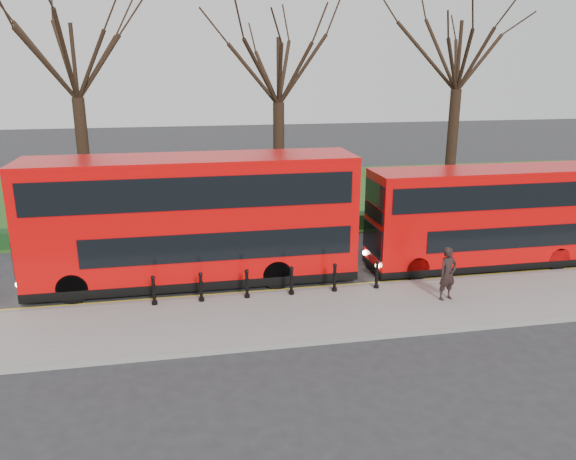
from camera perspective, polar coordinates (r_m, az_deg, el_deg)
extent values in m
plane|color=#28282B|center=(21.45, -1.53, -5.60)|extent=(120.00, 120.00, 0.00)
cube|color=gray|center=(18.71, -0.01, -8.76)|extent=(60.00, 4.00, 0.15)
cube|color=slate|center=(20.51, -1.07, -6.43)|extent=(60.00, 0.25, 0.16)
cube|color=#224C19|center=(35.69, -5.48, 3.34)|extent=(60.00, 18.00, 0.06)
cube|color=black|center=(27.70, -3.84, 0.35)|extent=(60.00, 0.90, 0.80)
cube|color=yellow|center=(20.81, -1.21, -6.29)|extent=(60.00, 0.10, 0.01)
cube|color=yellow|center=(20.99, -1.30, -6.09)|extent=(60.00, 0.10, 0.01)
cylinder|color=black|center=(30.40, -19.96, 6.37)|extent=(0.60, 0.60, 6.52)
cylinder|color=black|center=(30.49, -0.93, 7.03)|extent=(0.60, 0.60, 6.16)
cylinder|color=black|center=(33.63, 16.26, 7.79)|extent=(0.60, 0.60, 6.77)
cylinder|color=black|center=(19.75, -13.48, -6.03)|extent=(0.15, 0.15, 1.00)
cylinder|color=black|center=(19.72, -8.83, -5.79)|extent=(0.15, 0.15, 1.00)
cylinder|color=black|center=(19.82, -4.20, -5.51)|extent=(0.15, 0.15, 1.00)
cylinder|color=black|center=(20.05, 0.35, -5.21)|extent=(0.15, 0.15, 1.00)
cylinder|color=black|center=(20.40, 4.77, -4.88)|extent=(0.15, 0.15, 1.00)
cylinder|color=black|center=(20.86, 9.00, -4.53)|extent=(0.15, 0.15, 1.00)
cube|color=red|center=(21.23, -9.64, 1.36)|extent=(12.09, 2.75, 4.45)
cube|color=black|center=(21.92, -9.36, -4.40)|extent=(12.11, 2.77, 0.33)
cube|color=black|center=(20.16, -6.92, -1.69)|extent=(9.67, 0.04, 1.04)
cube|color=black|center=(19.61, -9.69, 3.67)|extent=(11.43, 0.04, 1.15)
cube|color=black|center=(21.90, -25.74, 1.38)|extent=(0.06, 2.42, 0.60)
cylinder|color=black|center=(21.09, -21.04, -5.53)|extent=(1.10, 0.33, 1.10)
cylinder|color=black|center=(23.32, -20.08, -3.36)|extent=(1.10, 0.33, 1.10)
cylinder|color=black|center=(20.97, -1.13, -4.51)|extent=(1.10, 0.33, 1.10)
cylinder|color=black|center=(23.22, -2.15, -2.42)|extent=(1.10, 0.33, 1.10)
cube|color=red|center=(24.37, 20.07, 1.53)|extent=(10.18, 2.31, 3.75)
cube|color=black|center=(24.90, 19.65, -2.75)|extent=(10.20, 2.33, 0.28)
cube|color=black|center=(23.99, 22.84, -0.66)|extent=(8.14, 0.04, 0.88)
cube|color=black|center=(23.19, 21.76, 3.17)|extent=(9.62, 0.04, 0.97)
cube|color=black|center=(22.14, 8.69, 1.73)|extent=(0.06, 2.04, 0.51)
cylinder|color=black|center=(22.38, 12.97, -3.81)|extent=(0.93, 0.28, 0.93)
cylinder|color=black|center=(24.14, 11.06, -2.20)|extent=(0.93, 0.28, 0.93)
cylinder|color=black|center=(25.40, 25.71, -2.63)|extent=(0.93, 0.28, 0.93)
cylinder|color=black|center=(26.97, 23.20, -1.28)|extent=(0.93, 0.28, 0.93)
imported|color=black|center=(20.25, 15.92, -4.28)|extent=(0.79, 0.62, 1.90)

